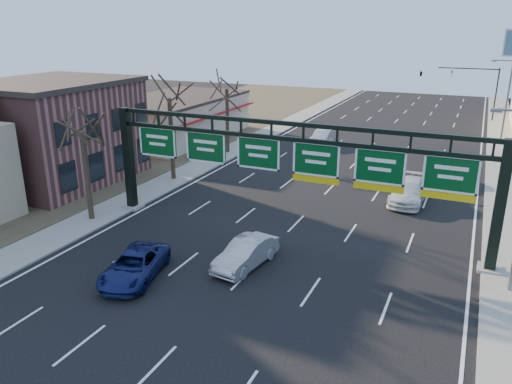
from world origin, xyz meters
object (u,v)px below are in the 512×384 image
at_px(sign_gantry, 289,164).
at_px(car_silver_sedan, 246,253).
at_px(car_white_wagon, 409,191).
at_px(car_blue_suv, 135,266).

height_order(sign_gantry, car_silver_sedan, sign_gantry).
bearing_deg(car_white_wagon, car_silver_sedan, -112.47).
bearing_deg(car_blue_suv, sign_gantry, 44.41).
bearing_deg(car_blue_suv, car_white_wagon, 44.27).
bearing_deg(car_silver_sedan, car_blue_suv, -134.15).
relative_size(sign_gantry, car_silver_sedan, 5.38).
relative_size(car_silver_sedan, car_white_wagon, 0.81).
relative_size(sign_gantry, car_white_wagon, 4.36).
bearing_deg(sign_gantry, car_silver_sedan, -97.04).
bearing_deg(car_silver_sedan, sign_gantry, 91.34).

